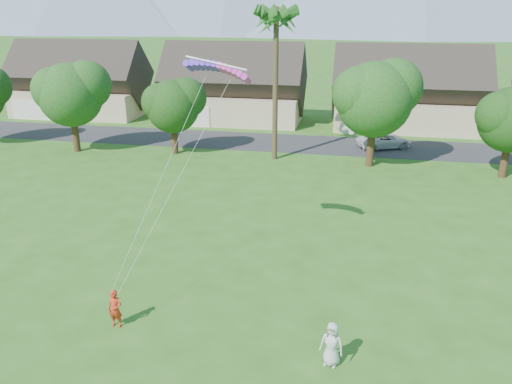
% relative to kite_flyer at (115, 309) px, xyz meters
% --- Properties ---
extents(street, '(90.00, 7.00, 0.01)m').
position_rel_kite_flyer_xyz_m(street, '(4.52, 30.58, -0.82)').
color(street, '#2D2D30').
rests_on(street, ground).
extents(kite_flyer, '(0.61, 0.41, 1.64)m').
position_rel_kite_flyer_xyz_m(kite_flyer, '(0.00, 0.00, 0.00)').
color(kite_flyer, red).
rests_on(kite_flyer, ground).
extents(watcher, '(0.96, 0.73, 1.75)m').
position_rel_kite_flyer_xyz_m(watcher, '(8.72, -0.65, 0.05)').
color(watcher, beige).
rests_on(watcher, ground).
extents(parked_car, '(5.49, 4.13, 1.38)m').
position_rel_kite_flyer_xyz_m(parked_car, '(11.92, 30.58, -0.13)').
color(parked_car, silver).
rests_on(parked_car, ground).
extents(houses_row, '(72.75, 8.19, 8.86)m').
position_rel_kite_flyer_xyz_m(houses_row, '(5.02, 39.57, 2.62)').
color(houses_row, beige).
rests_on(houses_row, ground).
extents(tree_row, '(62.27, 6.67, 8.45)m').
position_rel_kite_flyer_xyz_m(tree_row, '(3.38, 24.50, 4.07)').
color(tree_row, '#47301C').
rests_on(tree_row, ground).
extents(fan_palm, '(3.00, 3.00, 13.80)m').
position_rel_kite_flyer_xyz_m(fan_palm, '(2.52, 25.08, 10.98)').
color(fan_palm, '#4C3D26').
rests_on(fan_palm, ground).
extents(parafoil_kite, '(2.96, 1.07, 0.50)m').
position_rel_kite_flyer_xyz_m(parafoil_kite, '(2.94, 6.05, 8.98)').
color(parafoil_kite, '#481AC9').
rests_on(parafoil_kite, ground).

